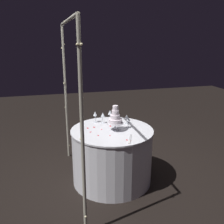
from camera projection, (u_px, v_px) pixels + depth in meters
ground_plane at (112, 180)px, 3.62m from camera, size 12.00×12.00×0.00m
decorative_arch at (71, 85)px, 3.09m from camera, size 1.92×0.06×2.18m
main_table at (112, 155)px, 3.51m from camera, size 1.13×1.13×0.77m
tiered_cake at (115, 118)px, 3.33m from camera, size 0.22×0.22×0.34m
wine_glass_0 at (128, 120)px, 3.44m from camera, size 0.06×0.06×0.15m
wine_glass_1 at (103, 115)px, 3.62m from camera, size 0.06×0.06×0.16m
wine_glass_2 at (127, 117)px, 3.60m from camera, size 0.06×0.06×0.14m
wine_glass_3 at (110, 113)px, 3.79m from camera, size 0.07×0.07×0.15m
wine_glass_4 at (95, 114)px, 3.66m from camera, size 0.06×0.06×0.17m
cake_knife at (130, 139)px, 3.06m from camera, size 0.28×0.14×0.01m
rose_petal_0 at (127, 140)px, 3.05m from camera, size 0.03×0.03×0.00m
rose_petal_1 at (110, 126)px, 3.53m from camera, size 0.04×0.03×0.00m
rose_petal_2 at (91, 132)px, 3.31m from camera, size 0.03×0.04×0.00m
rose_petal_3 at (102, 129)px, 3.40m from camera, size 0.03×0.03×0.00m
rose_petal_4 at (115, 120)px, 3.81m from camera, size 0.03×0.03×0.00m
rose_petal_5 at (88, 128)px, 3.45m from camera, size 0.04×0.03×0.00m
rose_petal_6 at (114, 118)px, 3.87m from camera, size 0.03×0.03×0.00m
rose_petal_7 at (98, 135)px, 3.19m from camera, size 0.03×0.03×0.00m
rose_petal_8 at (110, 135)px, 3.19m from camera, size 0.03×0.02×0.00m
rose_petal_9 at (130, 141)px, 3.02m from camera, size 0.03×0.03×0.00m
rose_petal_10 at (94, 127)px, 3.48m from camera, size 0.05×0.05×0.00m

